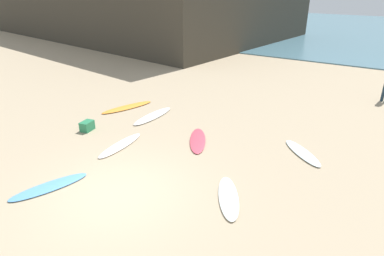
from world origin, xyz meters
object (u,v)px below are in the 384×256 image
object	(u,v)px
surfboard_2	(228,197)
surfboard_4	(198,140)
surfboard_5	(302,153)
beach_cooler	(87,126)
surfboard_0	(153,116)
surfboard_3	(49,187)
surfboard_6	(127,107)
surfboard_1	(120,145)

from	to	relation	value
surfboard_2	surfboard_4	xyz separation A→B (m)	(-2.55, 2.58, -0.00)
surfboard_5	beach_cooler	bearing A→B (deg)	-28.52
surfboard_0	surfboard_5	world-z (taller)	same
surfboard_0	surfboard_4	bearing A→B (deg)	-19.17
surfboard_3	beach_cooler	size ratio (longest dim) A/B	4.20
surfboard_0	surfboard_6	distance (m)	1.71
surfboard_3	surfboard_1	bearing A→B (deg)	-69.52
surfboard_0	surfboard_6	bearing A→B (deg)	172.39
surfboard_4	surfboard_1	bearing A→B (deg)	-170.00
surfboard_1	surfboard_5	distance (m)	6.38
surfboard_4	beach_cooler	size ratio (longest dim) A/B	4.05
surfboard_5	surfboard_6	bearing A→B (deg)	-48.11
surfboard_6	beach_cooler	world-z (taller)	beach_cooler
surfboard_2	surfboard_5	distance (m)	3.79
surfboard_3	surfboard_6	size ratio (longest dim) A/B	0.86
surfboard_3	surfboard_5	world-z (taller)	surfboard_5
surfboard_4	surfboard_5	xyz separation A→B (m)	(3.55, 1.08, 0.00)
surfboard_2	surfboard_4	distance (m)	3.63
surfboard_3	surfboard_4	world-z (taller)	surfboard_4
surfboard_2	beach_cooler	size ratio (longest dim) A/B	3.88
surfboard_0	surfboard_5	distance (m)	6.46
surfboard_2	beach_cooler	bearing A→B (deg)	-40.44
surfboard_2	surfboard_6	xyz separation A→B (m)	(-7.16, 3.84, -0.00)
surfboard_3	surfboard_4	bearing A→B (deg)	-94.36
surfboard_1	surfboard_2	size ratio (longest dim) A/B	1.10
surfboard_3	surfboard_4	xyz separation A→B (m)	(2.03, 4.85, 0.00)
surfboard_1	surfboard_5	world-z (taller)	surfboard_5
surfboard_2	surfboard_5	world-z (taller)	same
surfboard_4	surfboard_2	bearing A→B (deg)	-75.62
beach_cooler	surfboard_6	bearing A→B (deg)	98.29
surfboard_5	surfboard_6	size ratio (longest dim) A/B	0.79
surfboard_3	surfboard_6	xyz separation A→B (m)	(-2.58, 6.11, 0.01)
surfboard_4	surfboard_5	distance (m)	3.71
surfboard_2	surfboard_1	bearing A→B (deg)	-40.58
surfboard_0	surfboard_2	distance (m)	6.55
surfboard_4	beach_cooler	xyz separation A→B (m)	(-4.20, -1.49, 0.15)
surfboard_2	surfboard_3	xyz separation A→B (m)	(-4.58, -2.26, -0.01)
surfboard_0	beach_cooler	bearing A→B (deg)	-117.01
surfboard_3	beach_cooler	distance (m)	4.01
surfboard_5	beach_cooler	distance (m)	8.17
surfboard_1	beach_cooler	bearing A→B (deg)	167.18
surfboard_0	surfboard_1	distance (m)	2.94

